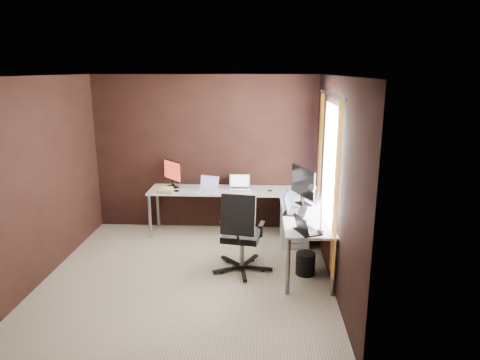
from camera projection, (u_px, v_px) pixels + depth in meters
name	position (u px, v px, depth m)	size (l,w,h in m)	color
room	(214.00, 178.00, 5.23)	(3.60, 3.60, 2.50)	#BFB695
desk	(256.00, 202.00, 6.29)	(2.65, 2.25, 0.73)	silver
drawer_pedestal	(295.00, 224.00, 6.47)	(0.42, 0.50, 0.60)	silver
monitor_left	(173.00, 172.00, 6.83)	(0.36, 0.38, 0.43)	black
monitor_right	(303.00, 184.00, 5.92)	(0.28, 0.61, 0.53)	black
laptop_white	(208.00, 187.00, 6.73)	(0.37, 0.31, 0.21)	silver
laptop_silver	(240.00, 186.00, 6.78)	(0.34, 0.24, 0.22)	silver
laptop_black_big	(293.00, 208.00, 5.68)	(0.36, 0.45, 0.26)	black
laptop_black_small	(305.00, 229.00, 4.97)	(0.32, 0.37, 0.21)	black
book_stack	(165.00, 190.00, 6.59)	(0.25, 0.20, 0.08)	tan
mouse_left	(177.00, 191.00, 6.62)	(0.09, 0.06, 0.03)	black
mouse_corner	(270.00, 191.00, 6.64)	(0.08, 0.05, 0.03)	black
desk_lamp	(315.00, 203.00, 4.91)	(0.19, 0.21, 0.56)	slate
office_chair	(241.00, 248.00, 5.55)	(0.61, 0.62, 1.09)	black
wastebasket	(305.00, 264.00, 5.51)	(0.25, 0.25, 0.29)	black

